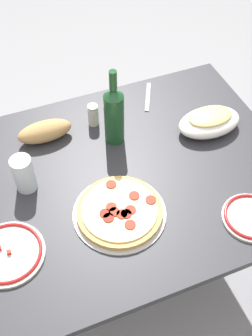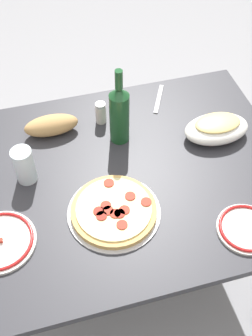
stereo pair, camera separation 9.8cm
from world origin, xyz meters
TOP-DOWN VIEW (x-y plane):
  - ground_plane at (0.00, 0.00)m, footprint 8.00×8.00m
  - dining_table at (0.00, 0.00)m, footprint 1.14×0.88m
  - pepperoni_pizza at (0.08, 0.14)m, footprint 0.29×0.29m
  - baked_pasta_dish at (-0.36, -0.09)m, footprint 0.24×0.15m
  - wine_bottle at (-0.02, -0.17)m, footprint 0.07×0.07m
  - water_glass at (0.32, -0.07)m, footprint 0.07×0.07m
  - side_plate_near at (0.43, 0.16)m, footprint 0.22×0.22m
  - side_plate_far at (-0.29, 0.31)m, footprint 0.18×0.18m
  - bread_loaf at (0.21, -0.26)m, footprint 0.20×0.08m
  - spice_shaker at (0.02, -0.27)m, footprint 0.04×0.04m
  - fork_left at (-0.23, -0.34)m, footprint 0.09×0.16m

SIDE VIEW (x-z plane):
  - ground_plane at x=0.00m, z-range 0.00..0.00m
  - dining_table at x=0.00m, z-range 0.23..0.96m
  - fork_left at x=-0.23m, z-range 0.72..0.73m
  - side_plate_far at x=-0.29m, z-range 0.72..0.74m
  - side_plate_near at x=0.43m, z-range 0.72..0.74m
  - pepperoni_pizza at x=0.08m, z-range 0.72..0.76m
  - bread_loaf at x=0.21m, z-range 0.72..0.80m
  - baked_pasta_dish at x=-0.36m, z-range 0.73..0.80m
  - spice_shaker at x=0.02m, z-range 0.72..0.81m
  - water_glass at x=0.32m, z-range 0.72..0.86m
  - wine_bottle at x=-0.02m, z-range 0.69..1.00m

